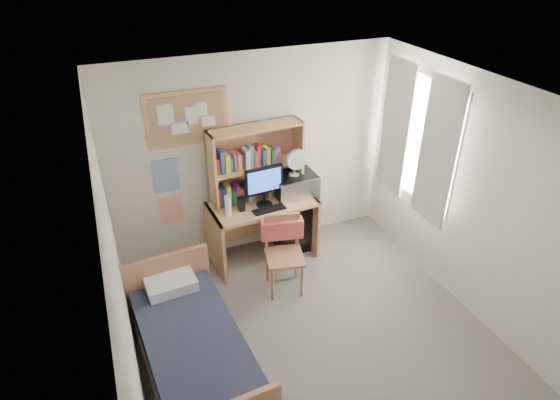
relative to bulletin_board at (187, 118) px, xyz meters
name	(u,v)px	position (x,y,z in m)	size (l,w,h in m)	color
floor	(325,352)	(0.78, -2.08, -1.93)	(3.60, 4.20, 0.02)	slate
ceiling	(341,109)	(0.78, -2.08, 0.68)	(3.60, 4.20, 0.02)	white
wall_back	(254,156)	(0.78, 0.02, -0.62)	(3.60, 0.04, 2.60)	white
wall_left	(122,302)	(-1.02, -2.08, -0.62)	(0.04, 4.20, 2.60)	white
wall_right	(489,210)	(2.58, -2.08, -0.62)	(0.04, 4.20, 2.60)	white
window_unit	(417,140)	(2.53, -0.88, -0.32)	(0.10, 1.40, 1.70)	white
curtain_left	(437,153)	(2.50, -1.28, -0.32)	(0.04, 0.55, 1.70)	silver
curtain_right	(396,128)	(2.50, -0.48, -0.32)	(0.04, 0.55, 1.70)	silver
bulletin_board	(187,118)	(0.00, 0.00, 0.00)	(0.94, 0.03, 0.64)	tan
poster_wave	(166,176)	(-0.32, 0.01, -0.67)	(0.30, 0.01, 0.42)	#26589A
poster_japan	(171,210)	(-0.32, 0.01, -1.14)	(0.28, 0.01, 0.36)	#F03B2A
desk	(263,230)	(0.76, -0.33, -1.51)	(1.32, 0.66, 0.83)	tan
desk_chair	(285,257)	(0.77, -1.02, -1.45)	(0.47, 0.47, 0.94)	#AC7151
mini_fridge	(293,221)	(1.22, -0.24, -1.53)	(0.46, 0.46, 0.78)	black
bed	(195,354)	(-0.50, -1.84, -1.67)	(0.89, 1.78, 0.49)	#1C2032
hutch	(257,163)	(0.75, -0.18, -0.62)	(1.16, 0.30, 0.95)	tan
monitor	(264,186)	(0.76, -0.39, -0.84)	(0.48, 0.04, 0.52)	black
keyboard	(269,209)	(0.77, -0.53, -1.08)	(0.41, 0.13, 0.02)	black
speaker_left	(241,204)	(0.46, -0.41, -1.01)	(0.07, 0.07, 0.18)	black
speaker_right	(286,194)	(1.06, -0.38, -1.01)	(0.07, 0.07, 0.17)	black
water_bottle	(228,206)	(0.29, -0.46, -0.96)	(0.08, 0.08, 0.26)	white
hoodie	(282,229)	(0.82, -0.83, -1.19)	(0.50, 0.15, 0.24)	#D35350
microwave	(294,185)	(1.22, -0.26, -0.98)	(0.53, 0.40, 0.31)	#B9B9BE
desk_fan	(294,163)	(1.22, -0.26, -0.66)	(0.26, 0.26, 0.32)	white
pillow	(171,283)	(-0.55, -1.09, -1.37)	(0.51, 0.35, 0.12)	white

